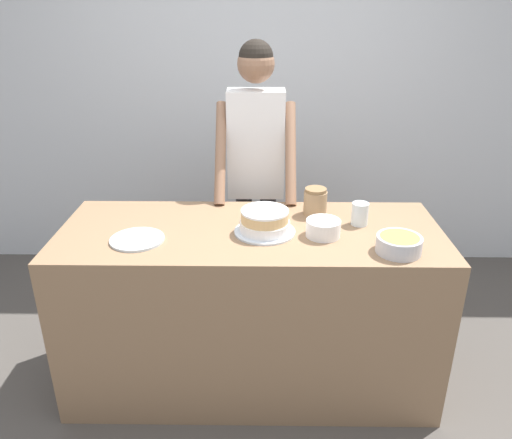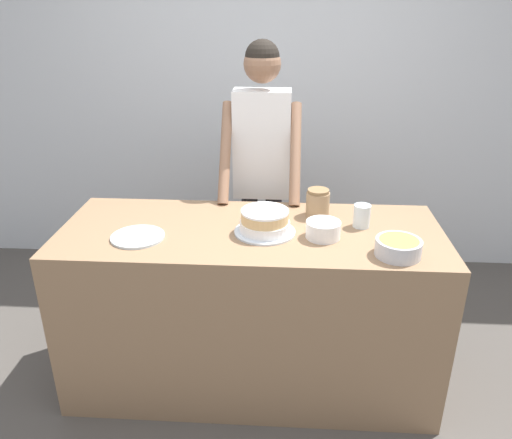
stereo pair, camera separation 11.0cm
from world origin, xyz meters
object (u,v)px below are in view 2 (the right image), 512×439
at_px(person_baker, 262,154).
at_px(frosting_bowl_pink, 323,229).
at_px(ceramic_plate, 138,237).
at_px(drinking_glass, 362,216).
at_px(cake, 265,222).
at_px(frosting_bowl_olive, 398,247).
at_px(stoneware_jar, 318,203).

relative_size(person_baker, frosting_bowl_pink, 10.61).
bearing_deg(ceramic_plate, drinking_glass, 10.52).
bearing_deg(frosting_bowl_pink, drinking_glass, 34.80).
bearing_deg(ceramic_plate, cake, 9.25).
relative_size(frosting_bowl_pink, drinking_glass, 1.44).
distance_m(person_baker, drinking_glass, 0.80).
xyz_separation_m(frosting_bowl_pink, frosting_bowl_olive, (0.32, -0.16, -0.00)).
distance_m(person_baker, cake, 0.70).
xyz_separation_m(drinking_glass, stoneware_jar, (-0.21, 0.13, 0.01)).
height_order(person_baker, stoneware_jar, person_baker).
xyz_separation_m(person_baker, drinking_glass, (0.53, -0.58, -0.13)).
xyz_separation_m(frosting_bowl_olive, drinking_glass, (-0.12, 0.30, 0.02)).
xyz_separation_m(person_baker, stoneware_jar, (0.32, -0.45, -0.12)).
bearing_deg(frosting_bowl_pink, frosting_bowl_olive, -27.24).
bearing_deg(stoneware_jar, frosting_bowl_olive, -52.22).
bearing_deg(cake, stoneware_jar, 41.03).
bearing_deg(cake, drinking_glass, 12.12).
bearing_deg(person_baker, frosting_bowl_pink, -65.29).
xyz_separation_m(drinking_glass, ceramic_plate, (-1.08, -0.20, -0.05)).
bearing_deg(stoneware_jar, frosting_bowl_pink, -87.00).
bearing_deg(person_baker, drinking_glass, -47.74).
height_order(person_baker, frosting_bowl_pink, person_baker).
bearing_deg(drinking_glass, stoneware_jar, 148.75).
bearing_deg(person_baker, stoneware_jar, -55.04).
xyz_separation_m(frosting_bowl_olive, ceramic_plate, (-1.20, 0.10, -0.04)).
height_order(drinking_glass, ceramic_plate, drinking_glass).
distance_m(drinking_glass, ceramic_plate, 1.10).
distance_m(drinking_glass, stoneware_jar, 0.25).
height_order(drinking_glass, stoneware_jar, stoneware_jar).
distance_m(frosting_bowl_olive, ceramic_plate, 1.20).
relative_size(drinking_glass, stoneware_jar, 0.80).
height_order(person_baker, drinking_glass, person_baker).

